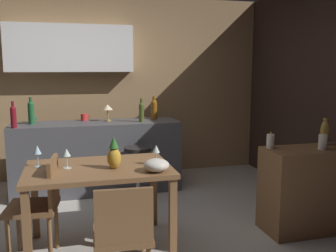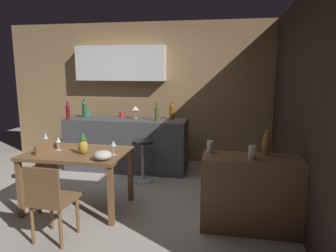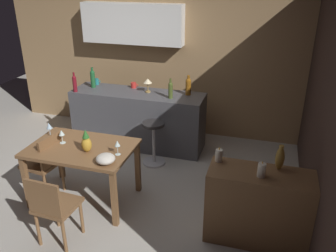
{
  "view_description": "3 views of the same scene",
  "coord_description": "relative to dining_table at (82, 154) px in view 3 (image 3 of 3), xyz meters",
  "views": [
    {
      "loc": [
        -0.35,
        -3.49,
        1.59
      ],
      "look_at": [
        0.61,
        0.15,
        1.01
      ],
      "focal_mm": 40.35,
      "sensor_mm": 36.0,
      "label": 1
    },
    {
      "loc": [
        1.7,
        -3.77,
        1.76
      ],
      "look_at": [
        0.94,
        0.2,
        1.01
      ],
      "focal_mm": 33.66,
      "sensor_mm": 36.0,
      "label": 2
    },
    {
      "loc": [
        1.94,
        -3.58,
        2.7
      ],
      "look_at": [
        0.84,
        0.12,
        0.96
      ],
      "focal_mm": 38.09,
      "sensor_mm": 36.0,
      "label": 3
    }
  ],
  "objects": [
    {
      "name": "ground_plane",
      "position": [
        0.12,
        0.27,
        -0.65
      ],
      "size": [
        9.0,
        9.0,
        0.0
      ],
      "primitive_type": "plane",
      "color": "#B7B2A8"
    },
    {
      "name": "wall_kitchen_back",
      "position": [
        0.06,
        2.35,
        0.77
      ],
      "size": [
        5.2,
        0.33,
        2.6
      ],
      "color": "#9E7A51",
      "rests_on": "ground_plane"
    },
    {
      "name": "wall_side_right",
      "position": [
        2.67,
        0.57,
        0.65
      ],
      "size": [
        0.1,
        4.4,
        2.6
      ],
      "primitive_type": "cube",
      "color": "#33231E",
      "rests_on": "ground_plane"
    },
    {
      "name": "dining_table",
      "position": [
        0.0,
        0.0,
        0.0
      ],
      "size": [
        1.24,
        0.82,
        0.74
      ],
      "color": "brown",
      "rests_on": "ground_plane"
    },
    {
      "name": "kitchen_counter",
      "position": [
        0.1,
        1.61,
        -0.2
      ],
      "size": [
        2.1,
        0.6,
        0.9
      ],
      "primitive_type": "cube",
      "color": "#4C4C51",
      "rests_on": "ground_plane"
    },
    {
      "name": "sideboard_cabinet",
      "position": [
        2.12,
        -0.13,
        -0.24
      ],
      "size": [
        1.1,
        0.44,
        0.82
      ],
      "primitive_type": "cube",
      "color": "brown",
      "rests_on": "ground_plane"
    },
    {
      "name": "chair_near_window",
      "position": [
        -0.49,
        -0.06,
        -0.17
      ],
      "size": [
        0.45,
        0.45,
        0.86
      ],
      "color": "brown",
      "rests_on": "ground_plane"
    },
    {
      "name": "chair_by_doorway",
      "position": [
        0.1,
        -0.79,
        -0.18
      ],
      "size": [
        0.42,
        0.42,
        0.83
      ],
      "color": "brown",
      "rests_on": "ground_plane"
    },
    {
      "name": "bar_stool",
      "position": [
        0.54,
        1.09,
        -0.29
      ],
      "size": [
        0.34,
        0.34,
        0.66
      ],
      "color": "#262323",
      "rests_on": "ground_plane"
    },
    {
      "name": "wine_glass_left",
      "position": [
        -0.5,
        0.14,
        0.24
      ],
      "size": [
        0.07,
        0.07,
        0.19
      ],
      "color": "silver",
      "rests_on": "dining_table"
    },
    {
      "name": "wine_glass_right",
      "position": [
        -0.26,
        0.03,
        0.22
      ],
      "size": [
        0.07,
        0.07,
        0.17
      ],
      "color": "silver",
      "rests_on": "dining_table"
    },
    {
      "name": "wine_glass_center",
      "position": [
        0.5,
        -0.05,
        0.23
      ],
      "size": [
        0.07,
        0.07,
        0.18
      ],
      "color": "silver",
      "rests_on": "dining_table"
    },
    {
      "name": "pineapple_centerpiece",
      "position": [
        0.13,
        -0.08,
        0.21
      ],
      "size": [
        0.12,
        0.12,
        0.28
      ],
      "color": "gold",
      "rests_on": "dining_table"
    },
    {
      "name": "fruit_bowl",
      "position": [
        0.45,
        -0.27,
        0.15
      ],
      "size": [
        0.21,
        0.21,
        0.11
      ],
      "primitive_type": "ellipsoid",
      "color": "beige",
      "rests_on": "dining_table"
    },
    {
      "name": "wine_bottle_green",
      "position": [
        -0.68,
        1.66,
        0.41
      ],
      "size": [
        0.08,
        0.08,
        0.33
      ],
      "color": "#1E592D",
      "rests_on": "kitchen_counter"
    },
    {
      "name": "wine_bottle_olive",
      "position": [
        0.67,
        1.51,
        0.39
      ],
      "size": [
        0.07,
        0.07,
        0.3
      ],
      "color": "#475623",
      "rests_on": "kitchen_counter"
    },
    {
      "name": "wine_bottle_amber",
      "position": [
        0.88,
        1.74,
        0.4
      ],
      "size": [
        0.08,
        0.08,
        0.31
      ],
      "color": "#8C5114",
      "rests_on": "kitchen_counter"
    },
    {
      "name": "wine_bottle_ruby",
      "position": [
        -0.85,
        1.38,
        0.4
      ],
      "size": [
        0.07,
        0.07,
        0.31
      ],
      "color": "maroon",
      "rests_on": "kitchen_counter"
    },
    {
      "name": "cup_red",
      "position": [
        -0.04,
        1.82,
        0.3
      ],
      "size": [
        0.12,
        0.08,
        0.09
      ],
      "color": "red",
      "rests_on": "kitchen_counter"
    },
    {
      "name": "cup_teal",
      "position": [
        -0.69,
        1.81,
        0.3
      ],
      "size": [
        0.11,
        0.07,
        0.1
      ],
      "color": "teal",
      "rests_on": "kitchen_counter"
    },
    {
      "name": "counter_lamp",
      "position": [
        0.26,
        1.67,
        0.42
      ],
      "size": [
        0.13,
        0.13,
        0.22
      ],
      "color": "#A58447",
      "rests_on": "kitchen_counter"
    },
    {
      "name": "pillar_candle_tall",
      "position": [
        2.09,
        -0.2,
        0.25
      ],
      "size": [
        0.08,
        0.08,
        0.17
      ],
      "color": "white",
      "rests_on": "sideboard_cabinet"
    },
    {
      "name": "pillar_candle_short",
      "position": [
        1.64,
        -0.02,
        0.24
      ],
      "size": [
        0.07,
        0.07,
        0.16
      ],
      "color": "white",
      "rests_on": "sideboard_cabinet"
    },
    {
      "name": "vase_brass",
      "position": [
        2.25,
        -0.01,
        0.3
      ],
      "size": [
        0.09,
        0.09,
        0.27
      ],
      "color": "#B78C38",
      "rests_on": "sideboard_cabinet"
    }
  ]
}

